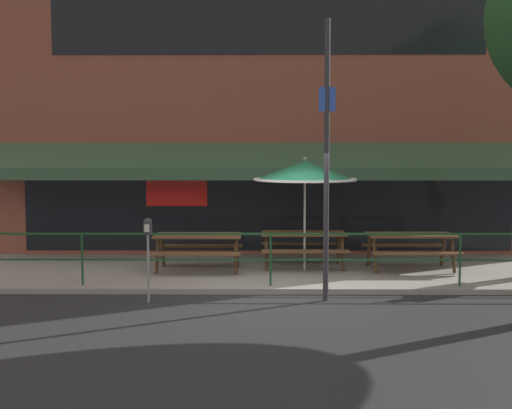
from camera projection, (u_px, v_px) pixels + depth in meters
ground_plane at (271, 295)px, 10.13m from camera, size 120.00×120.00×0.00m
patio_deck at (269, 271)px, 12.12m from camera, size 15.00×4.00×0.10m
restaurant_building at (268, 96)px, 14.08m from camera, size 15.00×1.60×8.09m
patio_railing at (271, 248)px, 10.38m from camera, size 13.84×0.04×0.97m
picnic_table_left at (198, 242)px, 11.88m from camera, size 1.80×1.42×0.76m
picnic_table_centre at (303, 239)px, 12.26m from camera, size 1.80×1.42×0.76m
picnic_table_right at (410, 241)px, 11.97m from camera, size 1.80×1.42×0.76m
patio_umbrella_centre at (305, 171)px, 11.83m from camera, size 2.14×2.14×2.38m
parking_meter_near at (148, 234)px, 9.48m from camera, size 0.15×0.16×1.42m
street_sign_pole at (327, 158)px, 9.51m from camera, size 0.28×0.09×4.71m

